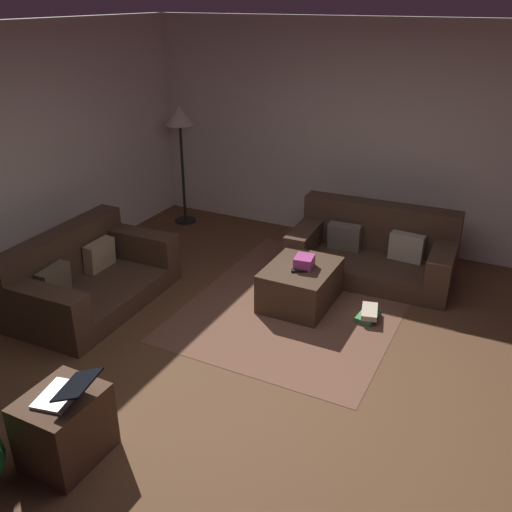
# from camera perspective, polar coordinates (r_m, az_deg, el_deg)

# --- Properties ---
(ground_plane) EXTENTS (6.40, 6.40, 0.00)m
(ground_plane) POSITION_cam_1_polar(r_m,az_deg,el_deg) (4.56, 1.96, -12.89)
(ground_plane) COLOR brown
(corner_partition) EXTENTS (0.12, 6.40, 2.60)m
(corner_partition) POSITION_cam_1_polar(r_m,az_deg,el_deg) (6.75, 13.72, 11.59)
(corner_partition) COLOR silver
(corner_partition) RESTS_ON ground_plane
(couch_left) EXTENTS (1.69, 1.05, 0.71)m
(couch_left) POSITION_cam_1_polar(r_m,az_deg,el_deg) (5.79, -17.19, -2.08)
(couch_left) COLOR #473323
(couch_left) RESTS_ON ground_plane
(couch_right) EXTENTS (0.97, 1.75, 0.74)m
(couch_right) POSITION_cam_1_polar(r_m,az_deg,el_deg) (6.23, 11.96, 0.61)
(couch_right) COLOR #473323
(couch_right) RESTS_ON ground_plane
(ottoman) EXTENTS (0.80, 0.63, 0.40)m
(ottoman) POSITION_cam_1_polar(r_m,az_deg,el_deg) (5.54, 4.57, -2.95)
(ottoman) COLOR #473323
(ottoman) RESTS_ON ground_plane
(gift_box) EXTENTS (0.22, 0.20, 0.12)m
(gift_box) POSITION_cam_1_polar(r_m,az_deg,el_deg) (5.41, 4.96, -0.62)
(gift_box) COLOR #B23F8C
(gift_box) RESTS_ON ottoman
(tv_remote) EXTENTS (0.12, 0.17, 0.02)m
(tv_remote) POSITION_cam_1_polar(r_m,az_deg,el_deg) (5.35, 4.47, -1.50)
(tv_remote) COLOR black
(tv_remote) RESTS_ON ottoman
(side_table) EXTENTS (0.52, 0.44, 0.50)m
(side_table) POSITION_cam_1_polar(r_m,az_deg,el_deg) (4.01, -18.99, -16.21)
(side_table) COLOR #4C3323
(side_table) RESTS_ON ground_plane
(laptop) EXTENTS (0.37, 0.42, 0.17)m
(laptop) POSITION_cam_1_polar(r_m,az_deg,el_deg) (3.79, -18.91, -12.98)
(laptop) COLOR silver
(laptop) RESTS_ON side_table
(book_stack) EXTENTS (0.31, 0.21, 0.11)m
(book_stack) POSITION_cam_1_polar(r_m,az_deg,el_deg) (5.44, 11.46, -5.85)
(book_stack) COLOR #387A47
(book_stack) RESTS_ON ground_plane
(corner_lamp) EXTENTS (0.36, 0.36, 1.55)m
(corner_lamp) POSITION_cam_1_polar(r_m,az_deg,el_deg) (7.31, -7.79, 13.21)
(corner_lamp) COLOR black
(corner_lamp) RESTS_ON ground_plane
(area_rug) EXTENTS (2.60, 2.00, 0.01)m
(area_rug) POSITION_cam_1_polar(r_m,az_deg,el_deg) (5.64, 4.50, -4.72)
(area_rug) COLOR brown
(area_rug) RESTS_ON ground_plane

